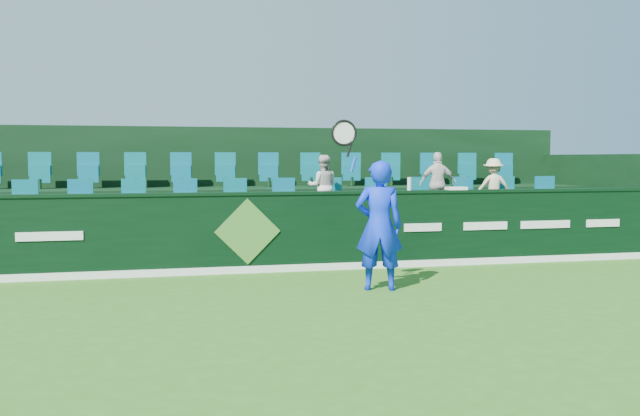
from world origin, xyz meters
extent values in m
plane|color=#326818|center=(0.00, 0.00, 0.00)|extent=(60.00, 60.00, 0.00)
cube|color=black|center=(0.00, 4.00, 0.65)|extent=(16.00, 0.20, 1.30)
cube|color=black|center=(0.00, 4.00, 1.32)|extent=(16.00, 0.24, 0.05)
cube|color=white|center=(0.00, 3.89, 0.06)|extent=(16.00, 0.02, 0.12)
cube|color=#447D2D|center=(0.00, 3.88, 0.70)|extent=(1.10, 0.02, 1.10)
cube|color=white|center=(-3.10, 3.89, 0.70)|extent=(1.00, 0.01, 0.14)
cube|color=white|center=(3.10, 3.89, 0.70)|extent=(0.70, 0.01, 0.14)
cube|color=white|center=(4.30, 3.89, 0.70)|extent=(0.85, 0.01, 0.14)
cube|color=white|center=(5.50, 3.89, 0.70)|extent=(1.00, 0.01, 0.14)
cube|color=white|center=(6.70, 3.89, 0.70)|extent=(0.70, 0.01, 0.14)
cube|color=black|center=(0.00, 5.10, 0.40)|extent=(16.00, 2.00, 0.80)
cube|color=black|center=(0.00, 7.00, 0.65)|extent=(16.00, 1.80, 1.30)
cube|color=black|center=(0.00, 8.00, 1.30)|extent=(16.00, 0.20, 2.60)
cube|color=black|center=(7.90, 6.00, 1.00)|extent=(0.20, 4.00, 2.00)
cube|color=#096179|center=(0.00, 5.50, 1.10)|extent=(13.50, 0.50, 0.60)
cube|color=#096179|center=(0.00, 7.30, 1.60)|extent=(13.50, 0.50, 0.60)
imported|color=#0D2DED|center=(1.66, 1.97, 0.94)|extent=(0.78, 0.62, 1.88)
cylinder|color=#143FBF|center=(1.24, 1.87, 1.83)|extent=(0.11, 0.04, 0.22)
cylinder|color=black|center=(1.18, 1.87, 2.03)|extent=(0.09, 0.03, 0.20)
torus|color=black|center=(1.10, 1.87, 2.27)|extent=(0.47, 0.04, 0.47)
cylinder|color=silver|center=(1.10, 1.87, 2.27)|extent=(0.39, 0.01, 0.39)
imported|color=beige|center=(1.58, 5.12, 1.39)|extent=(0.65, 0.55, 1.18)
imported|color=silver|center=(3.89, 5.12, 1.42)|extent=(0.77, 0.46, 1.24)
imported|color=beige|center=(5.07, 5.12, 1.36)|extent=(0.78, 0.53, 1.11)
cube|color=white|center=(3.77, 4.00, 1.38)|extent=(0.35, 0.23, 0.05)
cylinder|color=silver|center=(2.88, 4.00, 1.47)|extent=(0.07, 0.07, 0.23)
camera|label=1|loc=(-1.55, -7.83, 1.91)|focal=40.00mm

